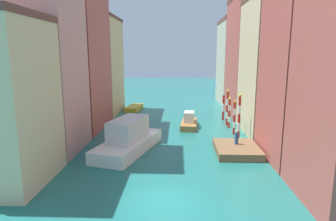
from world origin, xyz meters
TOP-DOWN VIEW (x-y plane):
  - ground_plane at (0.00, 24.50)m, footprint 154.00×154.00m
  - building_left_0 at (-12.10, 2.60)m, footprint 6.28×7.41m
  - building_left_1 at (-12.10, 10.14)m, footprint 6.28×7.54m
  - building_left_2 at (-12.10, 19.46)m, footprint 6.28×10.49m
  - building_left_3 at (-12.10, 29.75)m, footprint 6.28×10.16m
  - building_right_1 at (12.10, 8.59)m, footprint 6.28×8.30m
  - building_right_2 at (12.10, 17.88)m, footprint 6.28×9.76m
  - building_right_3 at (12.10, 28.50)m, footprint 6.28×11.58m
  - building_right_4 at (12.10, 40.35)m, footprint 6.28×12.12m
  - waterfront_dock at (6.64, 9.88)m, footprint 4.16×5.36m
  - person_on_dock at (6.70, 10.43)m, footprint 0.36×0.36m
  - mooring_pole_0 at (7.73, 14.56)m, footprint 0.34×0.34m
  - mooring_pole_1 at (7.63, 16.81)m, footprint 0.30×0.30m
  - mooring_pole_2 at (7.56, 19.98)m, footprint 0.35×0.35m
  - mooring_pole_3 at (7.53, 21.43)m, footprint 0.37×0.37m
  - mooring_pole_4 at (7.52, 24.85)m, footprint 0.35×0.35m
  - vaporetto_white at (-4.15, 10.14)m, footprint 6.15×10.38m
  - gondola_black at (-6.06, 22.90)m, footprint 1.37×9.20m
  - motorboat_0 at (2.30, 20.11)m, footprint 2.50×5.73m
  - motorboat_1 at (-6.92, 32.06)m, footprint 2.68×5.56m

SIDE VIEW (x-z plane):
  - ground_plane at x=0.00m, z-range 0.00..0.00m
  - gondola_black at x=-6.06m, z-range 0.00..0.36m
  - waterfront_dock at x=6.64m, z-range 0.00..0.74m
  - motorboat_1 at x=-6.92m, z-range 0.00..0.74m
  - motorboat_0 at x=2.30m, z-range -0.35..1.74m
  - vaporetto_white at x=-4.15m, z-range -0.43..2.92m
  - person_on_dock at x=6.70m, z-range 0.68..2.10m
  - mooring_pole_2 at x=7.56m, z-range 0.05..4.17m
  - mooring_pole_1 at x=7.63m, z-range 0.05..4.27m
  - mooring_pole_3 at x=7.53m, z-range 0.06..5.00m
  - mooring_pole_4 at x=7.52m, z-range 0.05..5.28m
  - mooring_pole_0 at x=7.73m, z-range 0.05..5.30m
  - building_left_0 at x=-12.10m, z-range 0.01..12.58m
  - building_left_3 at x=-12.10m, z-range 0.01..15.52m
  - building_right_4 at x=12.10m, z-range 0.01..16.34m
  - building_right_2 at x=12.10m, z-range 0.01..16.65m
  - building_left_2 at x=-12.10m, z-range 0.02..18.34m
  - building_right_3 at x=12.10m, z-range 0.01..18.48m
  - building_left_1 at x=-12.10m, z-range 0.01..21.96m
  - building_right_1 at x=12.10m, z-range 0.01..22.24m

